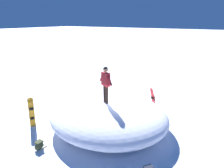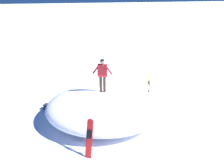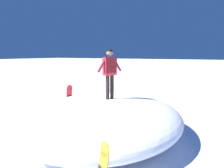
% 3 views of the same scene
% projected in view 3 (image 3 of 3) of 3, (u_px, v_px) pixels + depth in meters
% --- Properties ---
extents(ground, '(240.00, 240.00, 0.00)m').
position_uv_depth(ground, '(99.00, 130.00, 8.05)').
color(ground, white).
extents(snow_mound, '(7.05, 7.49, 1.55)m').
position_uv_depth(snow_mound, '(103.00, 118.00, 7.20)').
color(snow_mound, white).
rests_on(snow_mound, ground).
extents(snowboarder_standing, '(0.51, 1.01, 1.80)m').
position_uv_depth(snowboarder_standing, '(110.00, 69.00, 6.83)').
color(snowboarder_standing, black).
rests_on(snowboarder_standing, snow_mound).
extents(snowboard_secondary_upright, '(0.52, 0.47, 1.67)m').
position_uv_depth(snowboard_secondary_upright, '(69.00, 100.00, 9.69)').
color(snowboard_secondary_upright, red).
rests_on(snowboard_secondary_upright, ground).
extents(backpack_near, '(0.62, 0.52, 0.34)m').
position_uv_depth(backpack_near, '(174.00, 118.00, 9.02)').
color(backpack_near, '#1E2333').
rests_on(backpack_near, ground).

